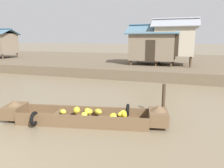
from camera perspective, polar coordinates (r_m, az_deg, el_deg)
name	(u,v)px	position (r m, az deg, el deg)	size (l,w,h in m)	color
ground_plane	(102,90)	(13.39, -2.73, -1.54)	(300.00, 300.00, 0.00)	#7A6B51
riverbank_strip	(143,62)	(26.01, 8.13, 5.68)	(160.00, 20.00, 0.79)	brown
banana_boat	(85,116)	(8.19, -7.18, -8.38)	(6.19, 2.49, 0.78)	brown
stilt_house_mid_left	(153,45)	(20.56, 10.90, 10.03)	(4.60, 3.90, 3.69)	#4C3826
stilt_house_mid_right	(175,40)	(20.15, 16.27, 11.16)	(3.95, 3.30, 4.12)	#4C3826
mooring_post	(164,100)	(8.95, 13.48, -4.18)	(0.14, 0.14, 1.32)	#423323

